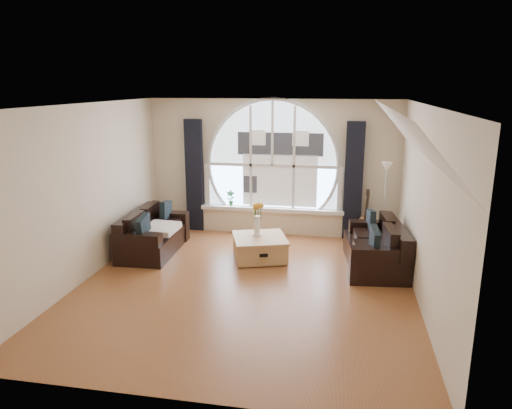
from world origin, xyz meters
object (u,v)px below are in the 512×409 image
object	(u,v)px
potted_plant	(231,198)
floor_lamp	(384,205)
sofa_left	(153,231)
coffee_chest	(260,247)
vase_flowers	(257,214)
guitar	(366,215)
sofa_right	(375,244)

from	to	relation	value
potted_plant	floor_lamp	bearing A→B (deg)	-7.31
floor_lamp	sofa_left	bearing A→B (deg)	-165.37
coffee_chest	vase_flowers	bearing A→B (deg)	106.27
coffee_chest	guitar	distance (m)	2.30
vase_flowers	potted_plant	size ratio (longest dim) A/B	2.19
sofa_left	potted_plant	xyz separation A→B (m)	(1.10, 1.46, 0.31)
guitar	potted_plant	world-z (taller)	guitar
floor_lamp	guitar	distance (m)	0.47
sofa_left	sofa_right	distance (m)	3.91
sofa_left	potted_plant	bearing A→B (deg)	51.08
vase_flowers	potted_plant	world-z (taller)	vase_flowers
sofa_left	vase_flowers	xyz separation A→B (m)	(1.90, 0.08, 0.39)
guitar	potted_plant	distance (m)	2.73
floor_lamp	potted_plant	size ratio (longest dim) A/B	5.01
coffee_chest	potted_plant	size ratio (longest dim) A/B	2.80
vase_flowers	floor_lamp	size ratio (longest dim) A/B	0.44
coffee_chest	sofa_left	bearing A→B (deg)	161.21
guitar	potted_plant	xyz separation A→B (m)	(-2.72, 0.16, 0.18)
sofa_left	coffee_chest	xyz separation A→B (m)	(1.96, -0.01, -0.18)
vase_flowers	floor_lamp	xyz separation A→B (m)	(2.22, 0.99, 0.01)
sofa_left	vase_flowers	distance (m)	1.94
vase_flowers	guitar	size ratio (longest dim) A/B	0.66
floor_lamp	potted_plant	distance (m)	3.05
vase_flowers	floor_lamp	bearing A→B (deg)	24.03
sofa_left	floor_lamp	size ratio (longest dim) A/B	1.03
sofa_right	guitar	distance (m)	1.34
sofa_right	floor_lamp	bearing A→B (deg)	73.11
sofa_left	vase_flowers	world-z (taller)	vase_flowers
guitar	coffee_chest	bearing A→B (deg)	-124.85
sofa_left	floor_lamp	xyz separation A→B (m)	(4.12, 1.07, 0.40)
sofa_left	floor_lamp	distance (m)	4.27
potted_plant	sofa_left	bearing A→B (deg)	-126.87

